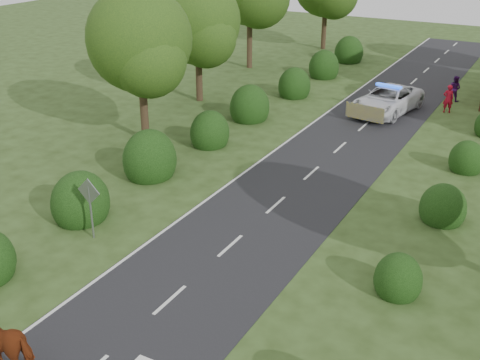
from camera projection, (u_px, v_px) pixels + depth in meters
The scene contains 12 objects.
ground at pixel (170, 300), 19.70m from camera, with size 120.00×120.00×0.00m, color #2E4118.
road at pixel (333, 154), 31.70m from camera, with size 6.00×70.00×0.02m, color black.
road_markings at pixel (289, 161), 30.74m from camera, with size 4.96×70.00×0.01m.
hedgerow_left at pixel (195, 139), 31.63m from camera, with size 2.75×50.41×3.00m.
hedgerow_right at pixel (449, 198), 25.54m from camera, with size 2.10×45.78×2.10m.
tree_left_a at pixel (142, 45), 31.32m from camera, with size 5.74×5.60×8.38m.
tree_left_b at pixel (200, 25), 38.51m from camera, with size 5.74×5.60×8.07m.
road_sign at pixel (90, 200), 22.83m from camera, with size 1.06×0.08×2.53m.
cow at pixel (10, 343), 16.51m from camera, with size 1.20×2.27×1.61m, color #5D2D0A.
police_van at pixel (387, 100), 37.91m from camera, with size 3.71×6.41×1.82m.
pedestrian_red at pixel (448, 99), 37.96m from camera, with size 0.65×0.43×1.80m, color red.
pedestrian_purple at pixel (455, 88), 40.34m from camera, with size 0.83×0.65×1.72m, color #3C1151.
Camera 1 is at (9.93, -13.25, 11.61)m, focal length 45.00 mm.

